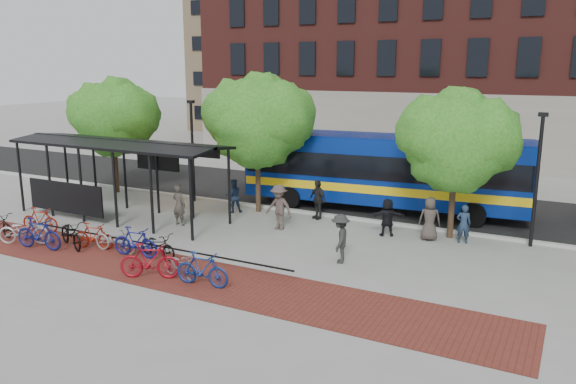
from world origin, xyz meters
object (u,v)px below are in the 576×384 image
at_px(lamp_post_left, 192,148).
at_px(bike_1, 40,220).
at_px(pedestrian_2, 233,196).
at_px(pedestrian_3, 279,207).
at_px(bike_6, 115,239).
at_px(bike_11, 202,269).
at_px(bike_7, 135,242).
at_px(pedestrian_7, 464,224).
at_px(bus_shelter, 116,152).
at_px(tree_b, 260,118).
at_px(bike_3, 39,234).
at_px(bus, 384,168).
at_px(tree_a, 114,115).
at_px(bike_5, 94,236).
at_px(bike_4, 71,234).
at_px(pedestrian_5, 387,217).
at_px(bike_2, 24,231).
at_px(bike_10, 181,265).
at_px(bike_9, 150,261).
at_px(pedestrian_6, 430,219).
at_px(tree_c, 459,138).
at_px(pedestrian_4, 318,199).
at_px(bike_8, 158,245).
at_px(pedestrian_9, 340,239).
at_px(pedestrian_1, 179,205).

bearing_deg(lamp_post_left, bike_1, -107.75).
xyz_separation_m(pedestrian_2, pedestrian_3, (3.27, -1.52, 0.17)).
relative_size(bike_6, bike_11, 1.02).
height_order(bike_7, pedestrian_7, pedestrian_7).
xyz_separation_m(bus_shelter, tree_b, (5.23, 3.83, 1.46)).
bearing_deg(bike_3, bus, -47.50).
xyz_separation_m(tree_a, tree_b, (9.00, 0.00, 0.22)).
xyz_separation_m(bike_5, bike_7, (2.07, 0.01, 0.06)).
distance_m(bike_4, pedestrian_5, 12.42).
distance_m(bike_11, pedestrian_7, 10.52).
distance_m(bus_shelter, bike_2, 5.39).
relative_size(tree_a, bike_1, 3.59).
height_order(bus, bike_10, bus).
bearing_deg(tree_a, bike_9, -41.91).
height_order(bike_2, bike_11, bike_11).
xyz_separation_m(bike_5, bike_6, (1.03, 0.06, -0.00)).
height_order(pedestrian_5, pedestrian_6, pedestrian_6).
bearing_deg(tree_b, tree_c, -0.00).
distance_m(bike_6, pedestrian_2, 6.99).
bearing_deg(tree_c, pedestrian_6, -134.15).
xyz_separation_m(bike_3, bike_4, (0.87, 0.74, -0.07)).
relative_size(tree_a, bike_5, 3.69).
distance_m(pedestrian_3, pedestrian_4, 2.45).
bearing_deg(bike_7, bike_5, 84.70).
distance_m(bike_3, pedestrian_6, 15.07).
bearing_deg(bike_1, pedestrian_7, -79.08).
distance_m(tree_a, bike_8, 12.31).
distance_m(bike_10, pedestrian_5, 8.88).
height_order(bus_shelter, pedestrian_2, bus_shelter).
relative_size(bike_2, pedestrian_7, 1.32).
bearing_deg(pedestrian_4, bike_4, -101.69).
distance_m(tree_b, pedestrian_7, 10.20).
relative_size(tree_c, bike_6, 3.12).
distance_m(bike_7, pedestrian_5, 9.91).
bearing_deg(bike_4, pedestrian_5, -32.27).
bearing_deg(bus, pedestrian_6, -55.42).
relative_size(bus_shelter, tree_c, 1.79).
distance_m(tree_b, bike_2, 10.99).
distance_m(pedestrian_4, pedestrian_9, 5.84).
distance_m(lamp_post_left, pedestrian_5, 10.91).
bearing_deg(pedestrian_4, pedestrian_2, -140.86).
height_order(bike_11, pedestrian_1, pedestrian_1).
xyz_separation_m(tree_b, bike_3, (-4.54, -8.78, -3.85)).
relative_size(tree_c, pedestrian_7, 3.83).
bearing_deg(bike_3, bike_7, -83.00).
xyz_separation_m(bike_2, bike_4, (1.91, 0.57, 0.00)).
bearing_deg(bike_7, pedestrian_7, -60.46).
bearing_deg(bike_8, bike_1, 97.32).
distance_m(lamp_post_left, bike_11, 11.83).
relative_size(tree_b, pedestrian_6, 3.70).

